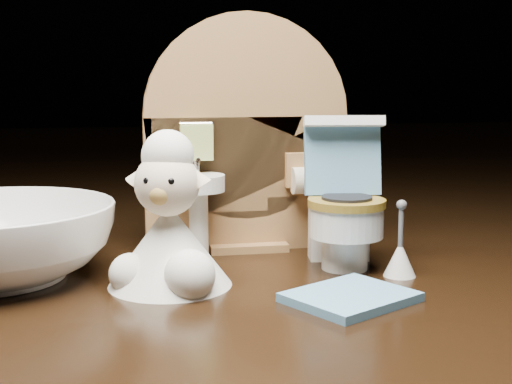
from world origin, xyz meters
TOP-DOWN VIEW (x-y plane):
  - backdrop_panel at (-0.00, 0.06)m, footprint 0.13×0.05m
  - toy_toilet at (0.05, 0.01)m, footprint 0.05×0.06m
  - bath_mat at (0.03, -0.06)m, footprint 0.07×0.07m
  - toilet_brush at (0.07, -0.02)m, footprint 0.02×0.02m
  - plush_lamb at (-0.06, -0.01)m, footprint 0.07×0.07m

SIDE VIEW (x-z plane):
  - bath_mat at x=0.03m, z-range 0.00..0.00m
  - toilet_brush at x=0.07m, z-range -0.01..0.03m
  - plush_lamb at x=-0.06m, z-range -0.01..0.07m
  - toy_toilet at x=0.05m, z-range -0.01..0.08m
  - backdrop_panel at x=0.00m, z-range -0.01..0.14m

